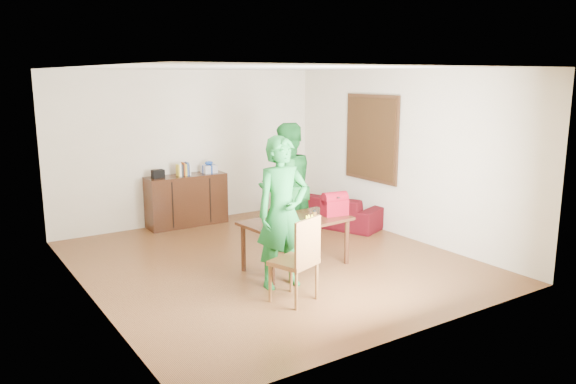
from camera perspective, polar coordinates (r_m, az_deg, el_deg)
room at (r=7.87m, az=-2.21°, el=2.27°), size 5.20×5.70×2.90m
table at (r=7.66m, az=0.82°, el=-3.40°), size 1.52×0.94×0.68m
chair at (r=6.62m, az=0.69°, el=-8.61°), size 0.58×0.57×1.03m
person_near at (r=6.92m, az=-0.59°, el=-2.11°), size 0.73×0.52×1.89m
person_far at (r=8.43m, az=-0.20°, el=0.52°), size 1.00×0.81×1.92m
laptop at (r=7.46m, az=-0.06°, el=-2.82°), size 0.36×0.29×0.22m
bananas at (r=7.28m, az=2.24°, el=-3.31°), size 0.19×0.16×0.06m
bottle at (r=7.40m, az=2.68°, el=-2.56°), size 0.08×0.08×0.19m
red_bag at (r=7.88m, az=4.75°, el=-1.43°), size 0.38×0.25×0.26m
sofa at (r=10.00m, az=4.26°, el=-1.72°), size 1.42×2.05×0.56m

